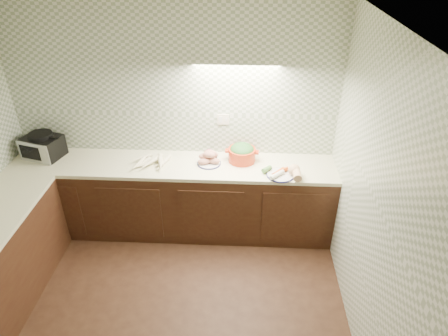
{
  "coord_description": "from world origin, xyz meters",
  "views": [
    {
      "loc": [
        0.77,
        -2.24,
        3.17
      ],
      "look_at": [
        0.59,
        1.25,
        1.02
      ],
      "focal_mm": 32.0,
      "sensor_mm": 36.0,
      "label": 1
    }
  ],
  "objects_px": {
    "toaster_oven": "(43,146)",
    "onion_bowl": "(210,155)",
    "sweet_potato_plate": "(209,159)",
    "veg_plate": "(286,172)",
    "parsnip_pile": "(155,162)",
    "dutch_oven": "(242,153)"
  },
  "relations": [
    {
      "from": "parsnip_pile",
      "to": "onion_bowl",
      "type": "height_order",
      "value": "onion_bowl"
    },
    {
      "from": "toaster_oven",
      "to": "veg_plate",
      "type": "xyz_separation_m",
      "value": [
        2.71,
        -0.27,
        -0.09
      ]
    },
    {
      "from": "sweet_potato_plate",
      "to": "dutch_oven",
      "type": "relative_size",
      "value": 0.71
    },
    {
      "from": "sweet_potato_plate",
      "to": "dutch_oven",
      "type": "bearing_deg",
      "value": 12.22
    },
    {
      "from": "dutch_oven",
      "to": "veg_plate",
      "type": "bearing_deg",
      "value": -27.71
    },
    {
      "from": "sweet_potato_plate",
      "to": "onion_bowl",
      "type": "bearing_deg",
      "value": 88.51
    },
    {
      "from": "toaster_oven",
      "to": "dutch_oven",
      "type": "bearing_deg",
      "value": 16.05
    },
    {
      "from": "parsnip_pile",
      "to": "sweet_potato_plate",
      "type": "xyz_separation_m",
      "value": [
        0.59,
        0.05,
        0.03
      ]
    },
    {
      "from": "parsnip_pile",
      "to": "veg_plate",
      "type": "height_order",
      "value": "veg_plate"
    },
    {
      "from": "dutch_oven",
      "to": "parsnip_pile",
      "type": "bearing_deg",
      "value": -169.17
    },
    {
      "from": "toaster_oven",
      "to": "parsnip_pile",
      "type": "distance_m",
      "value": 1.3
    },
    {
      "from": "toaster_oven",
      "to": "sweet_potato_plate",
      "type": "relative_size",
      "value": 1.79
    },
    {
      "from": "onion_bowl",
      "to": "dutch_oven",
      "type": "relative_size",
      "value": 0.41
    },
    {
      "from": "parsnip_pile",
      "to": "sweet_potato_plate",
      "type": "bearing_deg",
      "value": 4.54
    },
    {
      "from": "veg_plate",
      "to": "onion_bowl",
      "type": "bearing_deg",
      "value": 159.02
    },
    {
      "from": "toaster_oven",
      "to": "onion_bowl",
      "type": "distance_m",
      "value": 1.89
    },
    {
      "from": "veg_plate",
      "to": "sweet_potato_plate",
      "type": "bearing_deg",
      "value": 166.14
    },
    {
      "from": "toaster_oven",
      "to": "onion_bowl",
      "type": "height_order",
      "value": "toaster_oven"
    },
    {
      "from": "veg_plate",
      "to": "toaster_oven",
      "type": "bearing_deg",
      "value": 174.37
    },
    {
      "from": "parsnip_pile",
      "to": "veg_plate",
      "type": "relative_size",
      "value": 1.01
    },
    {
      "from": "dutch_oven",
      "to": "toaster_oven",
      "type": "bearing_deg",
      "value": -176.24
    },
    {
      "from": "sweet_potato_plate",
      "to": "parsnip_pile",
      "type": "bearing_deg",
      "value": -175.46
    }
  ]
}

